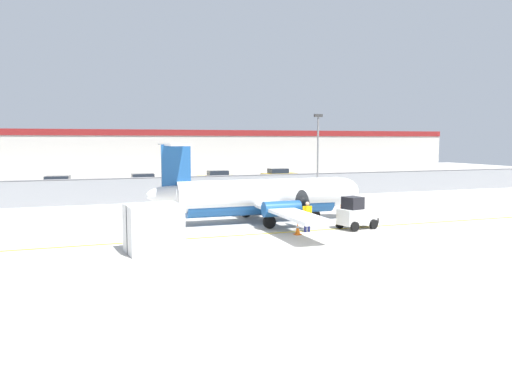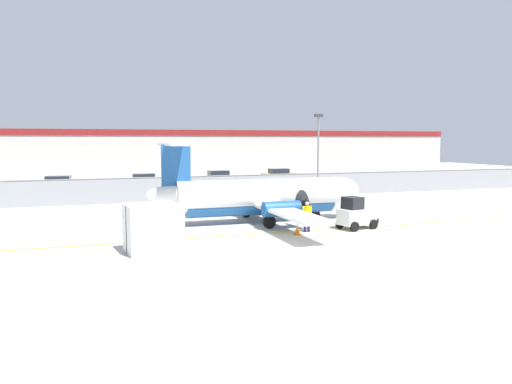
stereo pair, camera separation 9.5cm
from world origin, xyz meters
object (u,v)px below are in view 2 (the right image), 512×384
Objects in this scene: traffic_cone_near_left at (297,229)px; parked_car_1 at (145,181)px; traffic_cone_near_right at (341,208)px; baggage_tug at (356,214)px; parked_car_0 at (60,184)px; apron_light_pole at (318,150)px; ground_crew_worker at (307,215)px; parked_car_2 at (217,178)px; commuter_airplane at (265,197)px; parked_car_3 at (280,175)px; cargo_container at (153,228)px.

parked_car_1 is at bearing 99.98° from traffic_cone_near_left.
traffic_cone_near_right is (6.25, 6.50, 0.00)m from traffic_cone_near_left.
baggage_tug reaches higher than parked_car_0.
apron_light_pole reaches higher than parked_car_1.
ground_crew_worker and parked_car_2 have the same top height.
ground_crew_worker is at bearing -54.96° from parked_car_0.
commuter_airplane is 3.65× the size of parked_car_0.
traffic_cone_near_left is 0.15× the size of parked_car_3.
cargo_container is (-7.73, -6.12, -0.50)m from commuter_airplane.
cargo_container is 22.28m from apron_light_pole.
apron_light_pole is (4.47, -16.24, 3.41)m from parked_car_2.
traffic_cone_near_right is at bearing 54.90° from baggage_tug.
cargo_container is (-11.85, -2.12, 0.24)m from baggage_tug.
ground_crew_worker is 2.66× the size of traffic_cone_near_right.
commuter_airplane reaches higher than parked_car_1.
cargo_container is 4.08× the size of traffic_cone_near_left.
traffic_cone_near_right is 0.15× the size of parked_car_0.
parked_car_1 is at bearing 11.61° from parked_car_0.
traffic_cone_near_left is 29.86m from parked_car_0.
parked_car_1 reaches higher than traffic_cone_near_left.
parked_car_2 is (16.46, 3.00, 0.00)m from parked_car_0.
traffic_cone_near_left is at bearing 82.84° from parked_car_2.
parked_car_3 is at bearing 77.77° from traffic_cone_near_right.
traffic_cone_near_left is (-0.85, -0.61, -0.64)m from ground_crew_worker.
cargo_container reaches higher than ground_crew_worker.
traffic_cone_near_left is at bearing -112.06° from parked_car_3.
parked_car_0 is at bearing -144.29° from ground_crew_worker.
parked_car_2 is at bearing 76.98° from baggage_tug.
parked_car_0 and parked_car_3 have the same top height.
traffic_cone_near_left is at bearing -120.31° from apron_light_pole.
apron_light_pole is (7.99, 13.67, 3.99)m from traffic_cone_near_left.
baggage_tug is at bearing 3.72° from cargo_container.
ground_crew_worker is at bearing -111.02° from parked_car_3.
apron_light_pole is (1.74, 7.17, 3.99)m from traffic_cone_near_right.
traffic_cone_near_right is 25.41m from parked_car_3.
parked_car_3 is at bearing 66.53° from commuter_airplane.
baggage_tug is at bearing -43.79° from commuter_airplane.
baggage_tug is (4.12, -4.00, -0.75)m from commuter_airplane.
ground_crew_worker and parked_car_1 have the same top height.
traffic_cone_near_left is 30.12m from parked_car_2.
commuter_airplane reaches higher than traffic_cone_near_right.
parked_car_1 reaches higher than traffic_cone_near_right.
apron_light_pole reaches higher than cargo_container.
commuter_airplane is at bearing 122.06° from baggage_tug.
ground_crew_worker is 27.49m from parked_car_1.
cargo_container is 38.29m from parked_car_3.
parked_car_2 is at bearing 96.65° from traffic_cone_near_right.
parked_car_0 and parked_car_1 have the same top height.
parked_car_2 is at bearing -177.17° from ground_crew_worker.
apron_light_pole reaches higher than parked_car_3.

